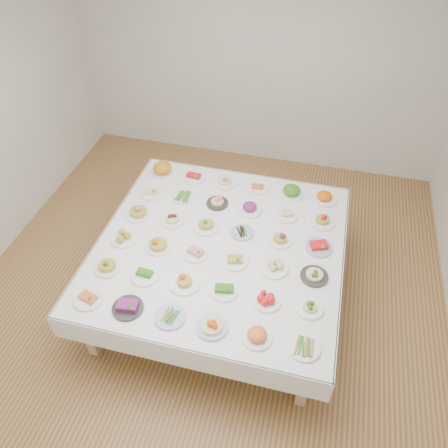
% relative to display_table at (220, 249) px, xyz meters
% --- Properties ---
extents(room_envelope, '(5.02, 5.02, 2.81)m').
position_rel_display_table_xyz_m(room_envelope, '(-0.14, 0.11, 1.14)').
color(room_envelope, '#A87A46').
rests_on(room_envelope, ground).
extents(display_table, '(2.36, 2.36, 0.75)m').
position_rel_display_table_xyz_m(display_table, '(0.00, 0.00, 0.00)').
color(display_table, white).
rests_on(display_table, ground).
extents(dish_0, '(0.26, 0.26, 0.11)m').
position_rel_display_table_xyz_m(dish_0, '(-0.92, -0.92, 0.11)').
color(dish_0, white).
rests_on(dish_0, display_table).
extents(dish_1, '(0.26, 0.26, 0.12)m').
position_rel_display_table_xyz_m(dish_1, '(-0.56, -0.92, 0.12)').
color(dish_1, '#2B2927').
rests_on(dish_1, display_table).
extents(dish_2, '(0.26, 0.26, 0.05)m').
position_rel_display_table_xyz_m(dish_2, '(-0.18, -0.92, 0.08)').
color(dish_2, '#4C66B2').
rests_on(dish_2, display_table).
extents(dish_3, '(0.26, 0.26, 0.15)m').
position_rel_display_table_xyz_m(dish_3, '(0.18, -0.93, 0.14)').
color(dish_3, '#4C66B2').
rests_on(dish_3, display_table).
extents(dish_4, '(0.24, 0.24, 0.14)m').
position_rel_display_table_xyz_m(dish_4, '(0.55, -0.93, 0.13)').
color(dish_4, white).
rests_on(dish_4, display_table).
extents(dish_5, '(0.25, 0.25, 0.06)m').
position_rel_display_table_xyz_m(dish_5, '(0.92, -0.93, 0.09)').
color(dish_5, white).
rests_on(dish_5, display_table).
extents(dish_6, '(0.24, 0.24, 0.13)m').
position_rel_display_table_xyz_m(dish_6, '(-0.91, -0.56, 0.12)').
color(dish_6, white).
rests_on(dish_6, display_table).
extents(dish_7, '(0.26, 0.26, 0.11)m').
position_rel_display_table_xyz_m(dish_7, '(-0.55, -0.55, 0.10)').
color(dish_7, white).
rests_on(dish_7, display_table).
extents(dish_8, '(0.26, 0.26, 0.14)m').
position_rel_display_table_xyz_m(dish_8, '(-0.18, -0.56, 0.13)').
color(dish_8, white).
rests_on(dish_8, display_table).
extents(dish_9, '(0.24, 0.24, 0.10)m').
position_rel_display_table_xyz_m(dish_9, '(0.18, -0.55, 0.11)').
color(dish_9, white).
rests_on(dish_9, display_table).
extents(dish_10, '(0.25, 0.25, 0.12)m').
position_rel_display_table_xyz_m(dish_10, '(0.56, -0.56, 0.12)').
color(dish_10, white).
rests_on(dish_10, display_table).
extents(dish_11, '(0.23, 0.23, 0.11)m').
position_rel_display_table_xyz_m(dish_11, '(0.92, -0.55, 0.11)').
color(dish_11, white).
rests_on(dish_11, display_table).
extents(dish_12, '(0.26, 0.26, 0.11)m').
position_rel_display_table_xyz_m(dish_12, '(-0.93, -0.18, 0.11)').
color(dish_12, white).
rests_on(dish_12, display_table).
extents(dish_13, '(0.24, 0.24, 0.13)m').
position_rel_display_table_xyz_m(dish_13, '(-0.56, -0.19, 0.12)').
color(dish_13, white).
rests_on(dish_13, display_table).
extents(dish_14, '(0.23, 0.23, 0.10)m').
position_rel_display_table_xyz_m(dish_14, '(-0.19, -0.19, 0.10)').
color(dish_14, white).
rests_on(dish_14, display_table).
extents(dish_15, '(0.24, 0.24, 0.10)m').
position_rel_display_table_xyz_m(dish_15, '(0.19, -0.19, 0.10)').
color(dish_15, white).
rests_on(dish_15, display_table).
extents(dish_16, '(0.26, 0.26, 0.12)m').
position_rel_display_table_xyz_m(dish_16, '(0.56, -0.18, 0.12)').
color(dish_16, white).
rests_on(dish_16, display_table).
extents(dish_17, '(0.25, 0.25, 0.13)m').
position_rel_display_table_xyz_m(dish_17, '(0.92, -0.19, 0.12)').
color(dish_17, '#2B2927').
rests_on(dish_17, display_table).
extents(dish_18, '(0.28, 0.27, 0.16)m').
position_rel_display_table_xyz_m(dish_18, '(-0.92, 0.19, 0.14)').
color(dish_18, white).
rests_on(dish_18, display_table).
extents(dish_19, '(0.23, 0.23, 0.11)m').
position_rel_display_table_xyz_m(dish_19, '(-0.55, 0.18, 0.11)').
color(dish_19, white).
rests_on(dish_19, display_table).
extents(dish_20, '(0.26, 0.26, 0.14)m').
position_rel_display_table_xyz_m(dish_20, '(-0.19, 0.19, 0.12)').
color(dish_20, white).
rests_on(dish_20, display_table).
extents(dish_21, '(0.23, 0.23, 0.05)m').
position_rel_display_table_xyz_m(dish_21, '(0.17, 0.19, 0.08)').
color(dish_21, '#4C66B2').
rests_on(dish_21, display_table).
extents(dish_22, '(0.22, 0.22, 0.12)m').
position_rel_display_table_xyz_m(dish_22, '(0.55, 0.18, 0.12)').
color(dish_22, white).
rests_on(dish_22, display_table).
extents(dish_23, '(0.25, 0.25, 0.12)m').
position_rel_display_table_xyz_m(dish_23, '(0.93, 0.18, 0.11)').
color(dish_23, '#4C66B2').
rests_on(dish_23, display_table).
extents(dish_24, '(0.25, 0.25, 0.10)m').
position_rel_display_table_xyz_m(dish_24, '(-0.91, 0.55, 0.10)').
color(dish_24, white).
rests_on(dish_24, display_table).
extents(dish_25, '(0.24, 0.24, 0.06)m').
position_rel_display_table_xyz_m(dish_25, '(-0.56, 0.56, 0.09)').
color(dish_25, white).
rests_on(dish_25, display_table).
extents(dish_26, '(0.23, 0.23, 0.12)m').
position_rel_display_table_xyz_m(dish_26, '(-0.18, 0.56, 0.12)').
color(dish_26, '#2B2927').
rests_on(dish_26, display_table).
extents(dish_27, '(0.25, 0.25, 0.13)m').
position_rel_display_table_xyz_m(dish_27, '(0.17, 0.55, 0.12)').
color(dish_27, white).
rests_on(dish_27, display_table).
extents(dish_28, '(0.23, 0.23, 0.09)m').
position_rel_display_table_xyz_m(dish_28, '(0.55, 0.55, 0.10)').
color(dish_28, white).
rests_on(dish_28, display_table).
extents(dish_29, '(0.26, 0.26, 0.13)m').
position_rel_display_table_xyz_m(dish_29, '(0.93, 0.55, 0.12)').
color(dish_29, white).
rests_on(dish_29, display_table).
extents(dish_30, '(0.25, 0.25, 0.15)m').
position_rel_display_table_xyz_m(dish_30, '(-0.93, 0.92, 0.13)').
color(dish_30, white).
rests_on(dish_30, display_table).
extents(dish_31, '(0.25, 0.25, 0.10)m').
position_rel_display_table_xyz_m(dish_31, '(-0.55, 0.92, 0.10)').
color(dish_31, white).
rests_on(dish_31, display_table).
extents(dish_32, '(0.26, 0.26, 0.13)m').
position_rel_display_table_xyz_m(dish_32, '(-0.19, 0.93, 0.12)').
color(dish_32, white).
rests_on(dish_32, display_table).
extents(dish_33, '(0.24, 0.24, 0.10)m').
position_rel_display_table_xyz_m(dish_33, '(0.18, 0.92, 0.10)').
color(dish_33, white).
rests_on(dish_33, display_table).
extents(dish_34, '(0.30, 0.30, 0.17)m').
position_rel_display_table_xyz_m(dish_34, '(0.56, 0.91, 0.15)').
color(dish_34, white).
rests_on(dish_34, display_table).
extents(dish_35, '(0.26, 0.26, 0.13)m').
position_rel_display_table_xyz_m(dish_35, '(0.91, 0.91, 0.12)').
color(dish_35, white).
rests_on(dish_35, display_table).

